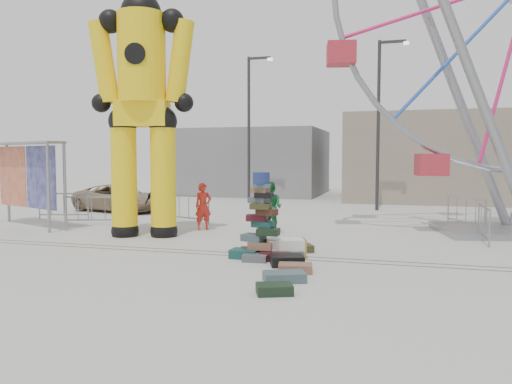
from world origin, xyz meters
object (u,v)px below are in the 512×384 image
(barricade_dummy_a, at_px, (64,206))
(crash_test_dummy, at_px, (142,95))
(pedestrian_red, at_px, (203,206))
(pedestrian_green, at_px, (271,208))
(parked_suv, at_px, (119,198))
(barricade_wheel_back, at_px, (466,212))
(barricade_dummy_c, at_px, (189,208))
(barricade_wheel_front, at_px, (484,223))
(steamer_trunk, at_px, (285,248))
(lamp_post_right, at_px, (380,116))
(banner_scaffold, at_px, (26,163))
(lamp_post_left, at_px, (250,122))
(suitcase_tower, at_px, (262,234))
(barricade_dummy_b, at_px, (92,210))
(pedestrian_black, at_px, (159,204))

(barricade_dummy_a, bearing_deg, crash_test_dummy, -46.25)
(pedestrian_red, relative_size, pedestrian_green, 0.96)
(crash_test_dummy, distance_m, parked_suv, 8.80)
(crash_test_dummy, xyz_separation_m, barricade_dummy_a, (-5.38, 3.13, -3.95))
(pedestrian_red, bearing_deg, pedestrian_green, -44.19)
(barricade_wheel_back, xyz_separation_m, pedestrian_red, (-8.92, -3.43, 0.27))
(barricade_dummy_c, xyz_separation_m, barricade_wheel_front, (10.31, -1.66, 0.00))
(barricade_dummy_c, height_order, pedestrian_green, pedestrian_green)
(steamer_trunk, bearing_deg, crash_test_dummy, 138.09)
(lamp_post_right, distance_m, banner_scaffold, 15.47)
(lamp_post_left, bearing_deg, pedestrian_red, -82.60)
(crash_test_dummy, relative_size, steamer_trunk, 8.52)
(barricade_dummy_a, bearing_deg, pedestrian_red, -27.20)
(barricade_wheel_front, height_order, barricade_wheel_back, same)
(barricade_dummy_a, relative_size, barricade_dummy_c, 1.00)
(lamp_post_right, relative_size, suitcase_tower, 3.70)
(banner_scaffold, xyz_separation_m, barricade_dummy_a, (-0.16, 2.28, -1.77))
(suitcase_tower, bearing_deg, barricade_dummy_b, 157.24)
(barricade_wheel_back, bearing_deg, lamp_post_right, -178.48)
(lamp_post_right, bearing_deg, pedestrian_red, -124.19)
(barricade_dummy_b, height_order, pedestrian_black, pedestrian_black)
(barricade_wheel_front, bearing_deg, pedestrian_black, 90.79)
(barricade_dummy_a, height_order, pedestrian_red, pedestrian_red)
(lamp_post_right, height_order, pedestrian_black, lamp_post_right)
(steamer_trunk, distance_m, pedestrian_black, 6.66)
(lamp_post_left, distance_m, crash_test_dummy, 12.14)
(crash_test_dummy, xyz_separation_m, barricade_dummy_b, (-3.25, 1.93, -3.95))
(lamp_post_left, xyz_separation_m, barricade_dummy_a, (-5.34, -9.01, -3.93))
(barricade_dummy_a, bearing_deg, lamp_post_right, 13.58)
(lamp_post_left, xyz_separation_m, suitcase_tower, (4.57, -14.46, -3.88))
(parked_suv, bearing_deg, barricade_dummy_b, -146.91)
(crash_test_dummy, relative_size, barricade_wheel_front, 4.27)
(barricade_dummy_a, distance_m, pedestrian_black, 5.21)
(pedestrian_green, bearing_deg, barricade_dummy_a, -169.92)
(pedestrian_red, height_order, pedestrian_black, pedestrian_black)
(banner_scaffold, height_order, pedestrian_green, banner_scaffold)
(barricade_dummy_a, bearing_deg, pedestrian_green, -25.08)
(pedestrian_black, bearing_deg, steamer_trunk, 144.46)
(lamp_post_left, distance_m, barricade_dummy_c, 9.47)
(suitcase_tower, bearing_deg, crash_test_dummy, 158.80)
(crash_test_dummy, height_order, parked_suv, crash_test_dummy)
(lamp_post_right, xyz_separation_m, pedestrian_green, (-3.20, -8.47, -3.62))
(banner_scaffold, height_order, barricade_dummy_a, banner_scaffold)
(banner_scaffold, xyz_separation_m, pedestrian_red, (6.52, 0.96, -1.49))
(suitcase_tower, bearing_deg, banner_scaffold, 167.86)
(suitcase_tower, distance_m, steamer_trunk, 0.72)
(lamp_post_right, distance_m, suitcase_tower, 13.27)
(steamer_trunk, bearing_deg, suitcase_tower, -173.99)
(lamp_post_right, bearing_deg, lamp_post_left, 164.05)
(crash_test_dummy, height_order, pedestrian_green, crash_test_dummy)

